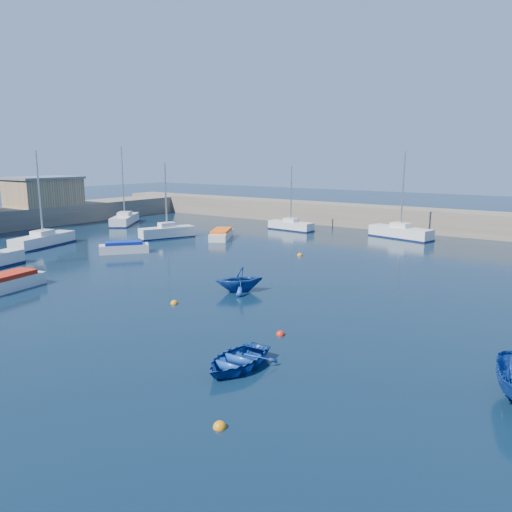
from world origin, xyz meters
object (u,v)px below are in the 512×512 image
Objects in this scene: sailboat_3 at (167,232)px; motorboat_0 at (7,282)px; sailboat_6 at (400,232)px; dinghy_center at (236,360)px; sailboat_5 at (291,225)px; sailboat_2 at (43,240)px; dinghy_left at (239,279)px; motorboat_1 at (124,247)px; sailboat_4 at (125,219)px; brick_shed_a at (44,192)px; motorboat_2 at (221,234)px.

sailboat_3 is 1.54× the size of motorboat_0.
sailboat_6 is 37.44m from dinghy_center.
sailboat_3 reaches higher than sailboat_5.
sailboat_5 reaches higher than dinghy_center.
sailboat_2 is 2.98× the size of dinghy_left.
dinghy_center is (18.97, -35.22, -0.20)m from sailboat_5.
sailboat_2 is 36.66m from sailboat_6.
sailboat_2 is 34.99m from dinghy_center.
motorboat_1 is at bearing 147.81° from dinghy_center.
dinghy_center is at bearing -71.33° from sailboat_4.
sailboat_2 is 1.21× the size of sailboat_5.
sailboat_4 is 36.75m from dinghy_left.
dinghy_center is (6.21, -36.92, -0.29)m from sailboat_6.
sailboat_6 reaches higher than sailboat_2.
motorboat_2 is (26.15, 4.01, -3.61)m from brick_shed_a.
sailboat_3 is 2.21× the size of dinghy_center.
sailboat_6 reaches higher than motorboat_0.
sailboat_4 is at bearing -179.07° from sailboat_3.
motorboat_0 is at bearing -106.41° from dinghy_left.
dinghy_center is (47.78, -21.44, -3.73)m from brick_shed_a.
brick_shed_a is 2.60× the size of dinghy_left.
sailboat_6 is at bearing 98.04° from dinghy_center.
dinghy_center is (39.36, -27.32, -0.26)m from sailboat_4.
motorboat_0 is 24.43m from motorboat_2.
sailboat_3 reaches higher than motorboat_1.
sailboat_6 is 2.12× the size of motorboat_1.
sailboat_3 is (6.23, 10.60, 0.04)m from sailboat_2.
motorboat_1 is 11.53m from motorboat_2.
brick_shed_a is 1.01× the size of sailboat_3.
sailboat_5 is 1.75× the size of motorboat_1.
sailboat_4 is 34.51m from sailboat_6.
dinghy_left is at bearing -11.16° from sailboat_3.
motorboat_1 is at bearing 156.48° from sailboat_6.
sailboat_4 is 2.75× the size of dinghy_center.
sailboat_4 is 3.21× the size of dinghy_left.
sailboat_2 is 9.44m from motorboat_1.
brick_shed_a is 2.22× the size of dinghy_center.
sailboat_3 is at bearing 138.48° from dinghy_center.
sailboat_6 is 2.98× the size of dinghy_left.
sailboat_2 is 0.93× the size of sailboat_4.
motorboat_0 is 15.29m from dinghy_left.
sailboat_3 is 0.87× the size of sailboat_6.
sailboat_4 reaches higher than sailboat_6.
motorboat_2 is at bearing 169.58° from sailboat_5.
sailboat_3 is at bearing 153.71° from sailboat_5.
motorboat_0 is 1.19× the size of motorboat_1.
motorboat_0 reaches higher than motorboat_2.
motorboat_1 is at bearing 96.48° from motorboat_0.
brick_shed_a is 25.35m from motorboat_1.
sailboat_4 is at bearing 120.24° from sailboat_6.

